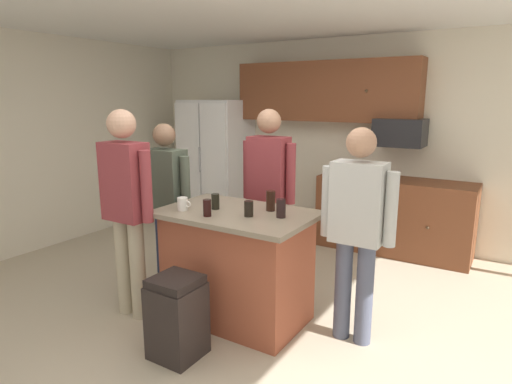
# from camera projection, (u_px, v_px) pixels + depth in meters

# --- Properties ---
(floor) EXTENTS (7.04, 7.04, 0.00)m
(floor) POSITION_uv_depth(u_px,v_px,m) (239.00, 325.00, 3.61)
(floor) COLOR #B7A88E
(floor) RESTS_ON ground
(back_wall) EXTENTS (6.40, 0.10, 2.60)m
(back_wall) POSITION_uv_depth(u_px,v_px,m) (358.00, 141.00, 5.65)
(back_wall) COLOR beige
(back_wall) RESTS_ON ground
(side_wall_left) EXTENTS (0.10, 5.60, 2.60)m
(side_wall_left) POSITION_uv_depth(u_px,v_px,m) (6.00, 147.00, 4.97)
(side_wall_left) COLOR beige
(side_wall_left) RESTS_ON ground
(cabinet_run_upper) EXTENTS (2.40, 0.38, 0.75)m
(cabinet_run_upper) POSITION_uv_depth(u_px,v_px,m) (325.00, 91.00, 5.56)
(cabinet_run_upper) COLOR brown
(cabinet_run_lower) EXTENTS (1.80, 0.63, 0.90)m
(cabinet_run_lower) POSITION_uv_depth(u_px,v_px,m) (394.00, 216.00, 5.26)
(cabinet_run_lower) COLOR brown
(cabinet_run_lower) RESTS_ON ground
(refrigerator) EXTENTS (0.90, 0.76, 1.81)m
(refrigerator) POSITION_uv_depth(u_px,v_px,m) (216.00, 163.00, 6.42)
(refrigerator) COLOR white
(refrigerator) RESTS_ON ground
(microwave_over_range) EXTENTS (0.56, 0.40, 0.32)m
(microwave_over_range) POSITION_uv_depth(u_px,v_px,m) (400.00, 133.00, 5.06)
(microwave_over_range) COLOR black
(kitchen_island) EXTENTS (1.26, 0.82, 0.94)m
(kitchen_island) POSITION_uv_depth(u_px,v_px,m) (237.00, 265.00, 3.64)
(kitchen_island) COLOR #9E4C33
(kitchen_island) RESTS_ON ground
(person_guest_right) EXTENTS (0.57, 0.23, 1.75)m
(person_guest_right) POSITION_uv_depth(u_px,v_px,m) (269.00, 185.00, 4.22)
(person_guest_right) COLOR tan
(person_guest_right) RESTS_ON ground
(person_guest_left) EXTENTS (0.57, 0.22, 1.62)m
(person_guest_left) POSITION_uv_depth(u_px,v_px,m) (167.00, 195.00, 4.19)
(person_guest_left) COLOR #232D4C
(person_guest_left) RESTS_ON ground
(person_host_foreground) EXTENTS (0.57, 0.22, 1.65)m
(person_host_foreground) POSITION_uv_depth(u_px,v_px,m) (357.00, 223.00, 3.20)
(person_host_foreground) COLOR #4C5166
(person_host_foreground) RESTS_ON ground
(person_guest_by_door) EXTENTS (0.57, 0.23, 1.76)m
(person_guest_by_door) POSITION_uv_depth(u_px,v_px,m) (126.00, 200.00, 3.58)
(person_guest_by_door) COLOR tan
(person_guest_by_door) RESTS_ON ground
(glass_short_whisky) EXTENTS (0.06, 0.06, 0.13)m
(glass_short_whisky) POSITION_uv_depth(u_px,v_px,m) (207.00, 208.00, 3.38)
(glass_short_whisky) COLOR black
(glass_short_whisky) RESTS_ON kitchen_island
(glass_stout_tall) EXTENTS (0.07, 0.07, 0.13)m
(glass_stout_tall) POSITION_uv_depth(u_px,v_px,m) (215.00, 201.00, 3.60)
(glass_stout_tall) COLOR black
(glass_stout_tall) RESTS_ON kitchen_island
(mug_blue_stoneware) EXTENTS (0.13, 0.08, 0.11)m
(mug_blue_stoneware) POSITION_uv_depth(u_px,v_px,m) (183.00, 204.00, 3.56)
(mug_blue_stoneware) COLOR white
(mug_blue_stoneware) RESTS_ON kitchen_island
(glass_pilsner) EXTENTS (0.07, 0.07, 0.15)m
(glass_pilsner) POSITION_uv_depth(u_px,v_px,m) (281.00, 208.00, 3.35)
(glass_pilsner) COLOR black
(glass_pilsner) RESTS_ON kitchen_island
(tumbler_amber) EXTENTS (0.07, 0.07, 0.12)m
(tumbler_amber) POSITION_uv_depth(u_px,v_px,m) (249.00, 209.00, 3.38)
(tumbler_amber) COLOR black
(tumbler_amber) RESTS_ON kitchen_island
(glass_dark_ale) EXTENTS (0.07, 0.07, 0.17)m
(glass_dark_ale) POSITION_uv_depth(u_px,v_px,m) (271.00, 201.00, 3.54)
(glass_dark_ale) COLOR black
(glass_dark_ale) RESTS_ON kitchen_island
(trash_bin) EXTENTS (0.34, 0.34, 0.61)m
(trash_bin) POSITION_uv_depth(u_px,v_px,m) (177.00, 317.00, 3.13)
(trash_bin) COLOR black
(trash_bin) RESTS_ON ground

